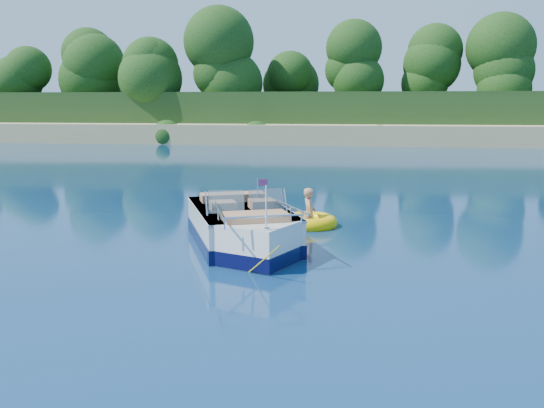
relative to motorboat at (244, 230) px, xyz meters
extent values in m
plane|color=#0A2347|center=(2.33, -2.41, -0.36)|extent=(160.00, 160.00, 0.00)
cube|color=tan|center=(2.33, 35.59, 0.14)|extent=(170.00, 8.00, 2.00)
cube|color=#1E3816|center=(2.33, 62.59, 0.64)|extent=(170.00, 56.00, 6.00)
cylinder|color=#302010|center=(-15.67, 38.09, 2.74)|extent=(0.44, 0.44, 3.20)
sphere|color=black|center=(-15.67, 38.09, 5.78)|extent=(5.28, 5.28, 5.28)
cylinder|color=#302010|center=(2.33, 39.59, 2.94)|extent=(0.44, 0.44, 3.60)
sphere|color=black|center=(2.33, 39.59, 6.36)|extent=(5.94, 5.94, 5.94)
cube|color=white|center=(-0.14, 0.35, -0.06)|extent=(3.21, 4.16, 1.03)
cube|color=white|center=(0.52, -1.27, -0.06)|extent=(1.81, 1.81, 1.03)
cube|color=#080932|center=(-0.14, 0.35, -0.20)|extent=(3.25, 4.20, 0.29)
cube|color=#080932|center=(0.52, -1.27, -0.20)|extent=(1.84, 1.84, 0.29)
cube|color=#A58357|center=(-0.25, 0.62, 0.23)|extent=(2.43, 2.98, 0.10)
cube|color=white|center=(-0.14, 0.35, 0.42)|extent=(3.24, 4.17, 0.06)
cube|color=black|center=(-0.91, 2.22, -0.02)|extent=(0.63, 0.52, 0.88)
cube|color=#8C9EA5|center=(-0.29, -0.45, 0.70)|extent=(0.80, 0.44, 0.47)
cube|color=#8C9EA5|center=(0.52, -0.12, 0.70)|extent=(0.79, 0.61, 0.47)
cube|color=tan|center=(-0.46, -0.05, 0.45)|extent=(0.70, 0.70, 0.39)
cube|color=tan|center=(0.36, 0.29, 0.45)|extent=(0.70, 0.70, 0.39)
cube|color=tan|center=(-0.51, 1.25, 0.45)|extent=(1.61, 1.07, 0.37)
cube|color=tan|center=(0.45, -1.10, 0.43)|extent=(1.47, 1.17, 0.33)
cylinder|color=white|center=(0.80, -1.96, 0.87)|extent=(0.04, 0.04, 0.83)
cube|color=red|center=(0.44, -0.15, 1.10)|extent=(0.20, 0.09, 0.14)
cube|color=silver|center=(0.82, -2.00, 0.48)|extent=(0.11, 0.09, 0.05)
cylinder|color=gold|center=(0.81, -2.38, -0.02)|extent=(0.73, 0.80, 0.75)
torus|color=#FFC803|center=(1.21, 2.43, -0.26)|extent=(1.89, 1.89, 0.39)
torus|color=red|center=(1.21, 2.43, -0.24)|extent=(1.56, 1.56, 0.13)
imported|color=tan|center=(1.22, 2.52, -0.36)|extent=(0.46, 0.79, 1.46)
camera|label=1|loc=(2.51, -12.79, 2.77)|focal=40.00mm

